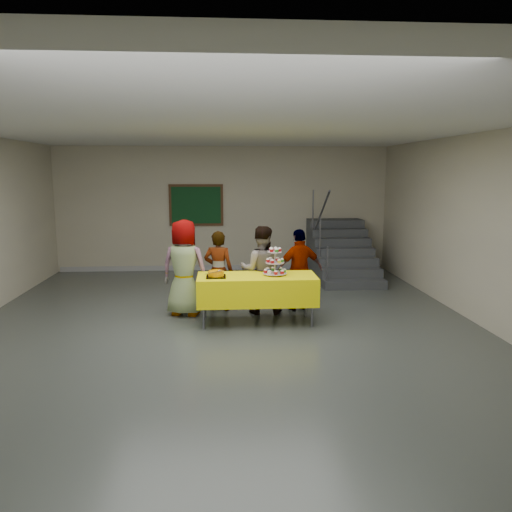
{
  "coord_description": "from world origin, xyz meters",
  "views": [
    {
      "loc": [
        -0.03,
        -7.15,
        2.38
      ],
      "look_at": [
        0.51,
        0.75,
        1.05
      ],
      "focal_mm": 35.0,
      "sensor_mm": 36.0,
      "label": 1
    }
  ],
  "objects_px": {
    "bake_table": "(257,289)",
    "staircase": "(340,255)",
    "bear_cake": "(216,273)",
    "schoolchild_a": "(184,268)",
    "cupcake_stand": "(275,264)",
    "schoolchild_d": "(300,270)",
    "noticeboard": "(196,205)",
    "schoolchild_c": "(261,270)",
    "schoolchild_b": "(218,271)"
  },
  "relations": [
    {
      "from": "bake_table",
      "to": "staircase",
      "type": "bearing_deg",
      "value": 58.58
    },
    {
      "from": "bake_table",
      "to": "bear_cake",
      "type": "xyz_separation_m",
      "value": [
        -0.64,
        -0.07,
        0.27
      ]
    },
    {
      "from": "schoolchild_a",
      "to": "cupcake_stand",
      "type": "bearing_deg",
      "value": 177.25
    },
    {
      "from": "schoolchild_d",
      "to": "noticeboard",
      "type": "height_order",
      "value": "noticeboard"
    },
    {
      "from": "schoolchild_c",
      "to": "bear_cake",
      "type": "bearing_deg",
      "value": 46.49
    },
    {
      "from": "bear_cake",
      "to": "schoolchild_a",
      "type": "relative_size",
      "value": 0.22
    },
    {
      "from": "schoolchild_b",
      "to": "noticeboard",
      "type": "relative_size",
      "value": 1.07
    },
    {
      "from": "staircase",
      "to": "schoolchild_b",
      "type": "bearing_deg",
      "value": -135.04
    },
    {
      "from": "cupcake_stand",
      "to": "schoolchild_c",
      "type": "height_order",
      "value": "schoolchild_c"
    },
    {
      "from": "bear_cake",
      "to": "schoolchild_b",
      "type": "bearing_deg",
      "value": 87.88
    },
    {
      "from": "bear_cake",
      "to": "schoolchild_c",
      "type": "relative_size",
      "value": 0.24
    },
    {
      "from": "bear_cake",
      "to": "schoolchild_c",
      "type": "distance_m",
      "value": 0.99
    },
    {
      "from": "bake_table",
      "to": "noticeboard",
      "type": "relative_size",
      "value": 1.45
    },
    {
      "from": "schoolchild_a",
      "to": "bake_table",
      "type": "bearing_deg",
      "value": 171.96
    },
    {
      "from": "bear_cake",
      "to": "bake_table",
      "type": "bearing_deg",
      "value": 6.53
    },
    {
      "from": "bake_table",
      "to": "schoolchild_b",
      "type": "xyz_separation_m",
      "value": [
        -0.61,
        0.79,
        0.14
      ]
    },
    {
      "from": "schoolchild_d",
      "to": "staircase",
      "type": "bearing_deg",
      "value": -131.14
    },
    {
      "from": "noticeboard",
      "to": "schoolchild_a",
      "type": "bearing_deg",
      "value": -90.34
    },
    {
      "from": "schoolchild_b",
      "to": "noticeboard",
      "type": "xyz_separation_m",
      "value": [
        -0.54,
        3.63,
        0.9
      ]
    },
    {
      "from": "schoolchild_d",
      "to": "bear_cake",
      "type": "bearing_deg",
      "value": 12.87
    },
    {
      "from": "schoolchild_a",
      "to": "noticeboard",
      "type": "distance_m",
      "value": 3.96
    },
    {
      "from": "staircase",
      "to": "cupcake_stand",
      "type": "bearing_deg",
      "value": -118.12
    },
    {
      "from": "bake_table",
      "to": "schoolchild_c",
      "type": "relative_size",
      "value": 1.25
    },
    {
      "from": "cupcake_stand",
      "to": "staircase",
      "type": "height_order",
      "value": "staircase"
    },
    {
      "from": "schoolchild_b",
      "to": "noticeboard",
      "type": "distance_m",
      "value": 3.78
    },
    {
      "from": "schoolchild_a",
      "to": "noticeboard",
      "type": "relative_size",
      "value": 1.24
    },
    {
      "from": "schoolchild_a",
      "to": "noticeboard",
      "type": "xyz_separation_m",
      "value": [
        0.02,
        3.88,
        0.79
      ]
    },
    {
      "from": "bake_table",
      "to": "bear_cake",
      "type": "distance_m",
      "value": 0.7
    },
    {
      "from": "cupcake_stand",
      "to": "schoolchild_a",
      "type": "bearing_deg",
      "value": 160.98
    },
    {
      "from": "noticeboard",
      "to": "staircase",
      "type": "bearing_deg",
      "value": -14.04
    },
    {
      "from": "schoolchild_c",
      "to": "noticeboard",
      "type": "distance_m",
      "value": 4.15
    },
    {
      "from": "bake_table",
      "to": "schoolchild_a",
      "type": "relative_size",
      "value": 1.16
    },
    {
      "from": "cupcake_stand",
      "to": "schoolchild_b",
      "type": "height_order",
      "value": "schoolchild_b"
    },
    {
      "from": "noticeboard",
      "to": "schoolchild_d",
      "type": "bearing_deg",
      "value": -62.28
    },
    {
      "from": "bear_cake",
      "to": "cupcake_stand",
      "type": "bearing_deg",
      "value": 6.16
    },
    {
      "from": "bake_table",
      "to": "cupcake_stand",
      "type": "distance_m",
      "value": 0.49
    },
    {
      "from": "schoolchild_d",
      "to": "schoolchild_a",
      "type": "bearing_deg",
      "value": -10.53
    },
    {
      "from": "cupcake_stand",
      "to": "bear_cake",
      "type": "height_order",
      "value": "cupcake_stand"
    },
    {
      "from": "schoolchild_b",
      "to": "noticeboard",
      "type": "bearing_deg",
      "value": -68.65
    },
    {
      "from": "schoolchild_c",
      "to": "schoolchild_d",
      "type": "xyz_separation_m",
      "value": [
        0.69,
        0.14,
        -0.04
      ]
    },
    {
      "from": "schoolchild_d",
      "to": "schoolchild_c",
      "type": "bearing_deg",
      "value": -3.52
    },
    {
      "from": "schoolchild_b",
      "to": "staircase",
      "type": "xyz_separation_m",
      "value": [
        2.8,
        2.8,
        -0.21
      ]
    },
    {
      "from": "cupcake_stand",
      "to": "schoolchild_d",
      "type": "height_order",
      "value": "schoolchild_d"
    },
    {
      "from": "cupcake_stand",
      "to": "schoolchild_a",
      "type": "distance_m",
      "value": 1.56
    },
    {
      "from": "staircase",
      "to": "schoolchild_d",
      "type": "bearing_deg",
      "value": -115.77
    },
    {
      "from": "schoolchild_b",
      "to": "schoolchild_c",
      "type": "distance_m",
      "value": 0.76
    },
    {
      "from": "schoolchild_d",
      "to": "noticeboard",
      "type": "xyz_separation_m",
      "value": [
        -1.95,
        3.72,
        0.89
      ]
    },
    {
      "from": "bear_cake",
      "to": "schoolchild_b",
      "type": "relative_size",
      "value": 0.26
    },
    {
      "from": "bear_cake",
      "to": "noticeboard",
      "type": "relative_size",
      "value": 0.28
    },
    {
      "from": "schoolchild_b",
      "to": "bake_table",
      "type": "bearing_deg",
      "value": 140.72
    }
  ]
}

